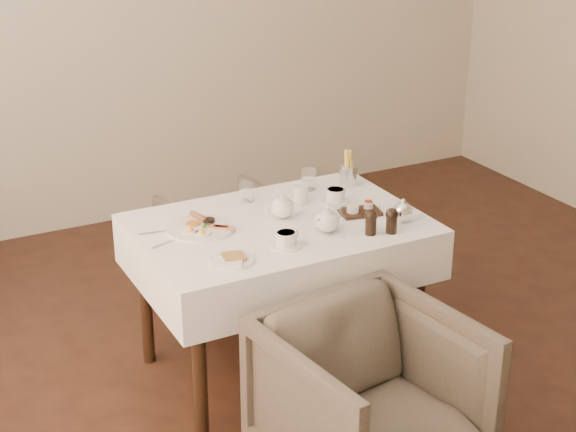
# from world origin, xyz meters

# --- Properties ---
(table) EXTENTS (1.28, 0.88, 0.75)m
(table) POSITION_xyz_m (-0.48, 0.37, 0.64)
(table) COLOR black
(table) RESTS_ON ground
(armchair_near) EXTENTS (0.82, 0.84, 0.68)m
(armchair_near) POSITION_xyz_m (-0.52, -0.48, 0.34)
(armchair_near) COLOR #4B4337
(armchair_near) RESTS_ON ground
(armchair_far) EXTENTS (0.68, 0.70, 0.56)m
(armchair_far) POSITION_xyz_m (-0.37, 1.22, 0.28)
(armchair_far) COLOR #4B4337
(armchair_far) RESTS_ON ground
(breakfast_plate) EXTENTS (0.30, 0.30, 0.04)m
(breakfast_plate) POSITION_xyz_m (-0.83, 0.47, 0.77)
(breakfast_plate) COLOR white
(breakfast_plate) RESTS_ON table
(side_plate) EXTENTS (0.19, 0.18, 0.02)m
(side_plate) POSITION_xyz_m (-0.84, 0.10, 0.76)
(side_plate) COLOR white
(side_plate) RESTS_ON table
(teapot_centre) EXTENTS (0.15, 0.12, 0.12)m
(teapot_centre) POSITION_xyz_m (-0.45, 0.41, 0.82)
(teapot_centre) COLOR white
(teapot_centre) RESTS_ON table
(teapot_front) EXTENTS (0.18, 0.16, 0.12)m
(teapot_front) POSITION_xyz_m (-0.35, 0.18, 0.82)
(teapot_front) COLOR white
(teapot_front) RESTS_ON table
(creamer) EXTENTS (0.09, 0.09, 0.08)m
(creamer) POSITION_xyz_m (-0.28, 0.54, 0.80)
(creamer) COLOR white
(creamer) RESTS_ON table
(teacup_near) EXTENTS (0.13, 0.13, 0.07)m
(teacup_near) POSITION_xyz_m (-0.57, 0.13, 0.79)
(teacup_near) COLOR white
(teacup_near) RESTS_ON table
(teacup_far) EXTENTS (0.14, 0.14, 0.07)m
(teacup_far) POSITION_xyz_m (-0.14, 0.47, 0.79)
(teacup_far) COLOR white
(teacup_far) RESTS_ON table
(glass_left) EXTENTS (0.07, 0.07, 0.10)m
(glass_left) POSITION_xyz_m (-0.50, 0.68, 0.80)
(glass_left) COLOR silver
(glass_left) RESTS_ON table
(glass_mid) EXTENTS (0.07, 0.07, 0.09)m
(glass_mid) POSITION_xyz_m (-0.22, 0.32, 0.80)
(glass_mid) COLOR silver
(glass_mid) RESTS_ON table
(glass_right) EXTENTS (0.09, 0.09, 0.10)m
(glass_right) POSITION_xyz_m (-0.17, 0.68, 0.81)
(glass_right) COLOR silver
(glass_right) RESTS_ON table
(condiment_board) EXTENTS (0.20, 0.15, 0.05)m
(condiment_board) POSITION_xyz_m (-0.11, 0.30, 0.77)
(condiment_board) COLOR black
(condiment_board) RESTS_ON table
(pepper_mill_left) EXTENTS (0.06, 0.06, 0.12)m
(pepper_mill_left) POSITION_xyz_m (-0.19, 0.08, 0.81)
(pepper_mill_left) COLOR black
(pepper_mill_left) RESTS_ON table
(pepper_mill_right) EXTENTS (0.08, 0.08, 0.12)m
(pepper_mill_right) POSITION_xyz_m (-0.10, 0.05, 0.81)
(pepper_mill_right) COLOR black
(pepper_mill_right) RESTS_ON table
(silver_pot) EXTENTS (0.11, 0.09, 0.11)m
(silver_pot) POSITION_xyz_m (0.01, 0.13, 0.81)
(silver_pot) COLOR white
(silver_pot) RESTS_ON table
(fries_cup) EXTENTS (0.09, 0.09, 0.18)m
(fries_cup) POSITION_xyz_m (0.04, 0.64, 0.83)
(fries_cup) COLOR silver
(fries_cup) RESTS_ON table
(cutlery_fork) EXTENTS (0.20, 0.05, 0.00)m
(cutlery_fork) POSITION_xyz_m (-0.98, 0.51, 0.76)
(cutlery_fork) COLOR silver
(cutlery_fork) RESTS_ON table
(cutlery_knife) EXTENTS (0.18, 0.08, 0.00)m
(cutlery_knife) POSITION_xyz_m (-1.00, 0.40, 0.76)
(cutlery_knife) COLOR silver
(cutlery_knife) RESTS_ON table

